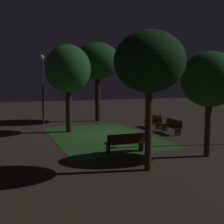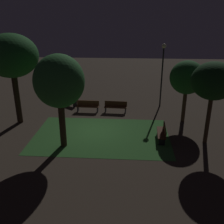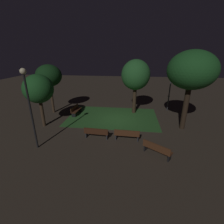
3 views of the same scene
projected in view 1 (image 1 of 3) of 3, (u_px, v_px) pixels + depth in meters
The scene contains 11 objects.
ground_plane at pixel (111, 134), 16.92m from camera, with size 60.00×60.00×0.00m, color #3D3328.
grass_lawn at pixel (102, 136), 16.25m from camera, with size 8.72×5.65×0.01m, color #2D6028.
bench_front_left at pixel (172, 126), 17.13m from camera, with size 1.82×0.57×0.88m.
bench_near_trees at pixel (154, 121), 19.21m from camera, with size 1.81×0.54×0.88m.
bench_corner at pixel (125, 142), 12.52m from camera, with size 0.57×1.82×0.88m.
bench_path_side at pixel (159, 117), 21.55m from camera, with size 1.75×1.42×0.88m.
tree_near_wall at pixel (97, 62), 22.06m from camera, with size 3.58×3.58×6.26m.
tree_left_canopy at pixel (210, 80), 11.61m from camera, with size 2.39×2.39×4.46m.
tree_lawn_side at pixel (68, 70), 17.23m from camera, with size 2.82×2.82×5.46m.
tree_tall_center at pixel (149, 62), 9.66m from camera, with size 2.51×2.51×4.98m.
lamp_post_plaza_east at pixel (42, 78), 20.30m from camera, with size 0.36×0.36×5.12m.
Camera 1 is at (-15.53, 6.04, 3.20)m, focal length 44.59 mm.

